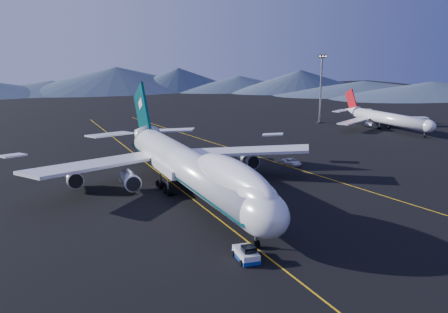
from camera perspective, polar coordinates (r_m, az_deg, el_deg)
name	(u,v)px	position (r m, az deg, el deg)	size (l,w,h in m)	color
ground	(190,197)	(93.53, -3.94, -4.60)	(500.00, 500.00, 0.00)	black
taxiway_line_main	(190,197)	(93.53, -3.94, -4.59)	(0.25, 220.00, 0.01)	#E9AC0D
taxiway_line_side	(298,169)	(115.16, 8.45, -1.44)	(0.25, 200.00, 0.01)	#E9AC0D
boeing_747	(189,166)	(92.03, -4.00, -1.13)	(59.62, 72.43, 19.37)	silver
pushback_tug	(246,255)	(66.70, 2.53, -11.17)	(3.15, 5.01, 2.08)	silver
second_jet	(386,118)	(177.23, 17.98, 4.18)	(38.49, 43.49, 12.38)	silver
service_van	(292,162)	(118.94, 7.73, -0.60)	(2.49, 5.40, 1.50)	silver
floodlight_mast	(321,89)	(185.50, 11.00, 7.61)	(3.04, 2.28, 24.58)	black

